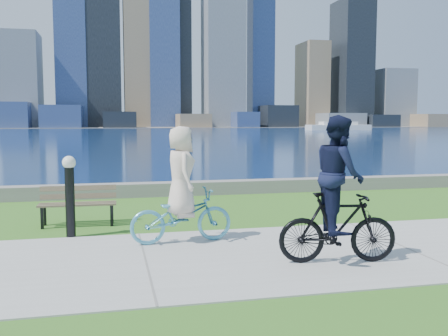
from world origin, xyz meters
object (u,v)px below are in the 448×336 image
Objects in this scene: park_bench at (78,202)px; bollard_lamp at (70,191)px; cyclist_woman at (181,200)px; cyclist_man at (338,201)px.

bollard_lamp is (-0.06, -1.04, 0.35)m from park_bench.
cyclist_woman reaches higher than bollard_lamp.
bollard_lamp is 4.47m from cyclist_man.
cyclist_woman is at bearing 59.82° from cyclist_man.
park_bench is 1.03× the size of bollard_lamp.
park_bench is at bearing 38.13° from cyclist_woman.
cyclist_woman is at bearing -24.74° from bollard_lamp.
cyclist_man is (3.68, -3.49, 0.43)m from park_bench.
bollard_lamp is 0.74× the size of cyclist_woman.
cyclist_woman reaches higher than park_bench.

